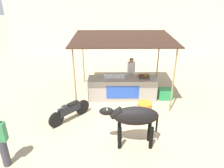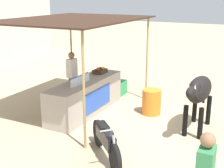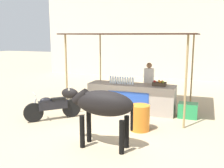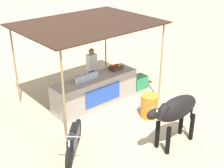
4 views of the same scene
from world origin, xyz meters
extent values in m
plane|color=tan|center=(0.00, 0.00, 0.00)|extent=(60.00, 60.00, 0.00)
cube|color=#9E9389|center=(0.00, 2.20, 0.48)|extent=(3.00, 0.80, 0.96)
cube|color=#264CB2|center=(0.00, 1.79, 0.48)|extent=(1.40, 0.02, 0.58)
cube|color=#382319|center=(0.00, 2.50, 2.67)|extent=(4.20, 3.20, 0.04)
cylinder|color=#997F51|center=(-1.89, 1.06, 1.33)|extent=(0.06, 0.06, 2.67)
cylinder|color=#997F51|center=(1.89, 1.06, 1.33)|extent=(0.06, 0.06, 2.67)
cylinder|color=#997F51|center=(1.89, 3.94, 1.33)|extent=(0.06, 0.06, 2.67)
cylinder|color=silver|center=(-0.76, 2.15, 1.07)|extent=(0.07, 0.07, 0.22)
cylinder|color=blue|center=(-0.76, 2.15, 1.19)|extent=(0.04, 0.04, 0.03)
cylinder|color=silver|center=(-0.67, 2.15, 1.07)|extent=(0.07, 0.07, 0.22)
cylinder|color=blue|center=(-0.67, 2.15, 1.19)|extent=(0.04, 0.04, 0.03)
cylinder|color=silver|center=(-0.57, 2.15, 1.07)|extent=(0.07, 0.07, 0.22)
cylinder|color=blue|center=(-0.57, 2.15, 1.19)|extent=(0.04, 0.04, 0.03)
cylinder|color=silver|center=(-0.48, 2.15, 1.07)|extent=(0.07, 0.07, 0.22)
cylinder|color=blue|center=(-0.48, 2.15, 1.19)|extent=(0.04, 0.04, 0.03)
cylinder|color=silver|center=(-0.39, 2.15, 1.07)|extent=(0.07, 0.07, 0.22)
cylinder|color=blue|center=(-0.39, 2.15, 1.19)|extent=(0.04, 0.04, 0.03)
cylinder|color=silver|center=(-0.30, 2.15, 1.07)|extent=(0.07, 0.07, 0.22)
cylinder|color=blue|center=(-0.30, 2.15, 1.19)|extent=(0.04, 0.04, 0.03)
cylinder|color=silver|center=(-0.21, 2.15, 1.07)|extent=(0.07, 0.07, 0.22)
cylinder|color=blue|center=(-0.21, 2.15, 1.19)|extent=(0.04, 0.04, 0.03)
cylinder|color=silver|center=(-0.12, 2.15, 1.07)|extent=(0.07, 0.07, 0.22)
cylinder|color=blue|center=(-0.12, 2.15, 1.19)|extent=(0.04, 0.04, 0.03)
cylinder|color=silver|center=(-0.03, 2.15, 1.07)|extent=(0.07, 0.07, 0.22)
cylinder|color=blue|center=(-0.03, 2.15, 1.19)|extent=(0.04, 0.04, 0.03)
cylinder|color=silver|center=(0.06, 2.15, 1.07)|extent=(0.07, 0.07, 0.22)
cylinder|color=blue|center=(0.06, 2.15, 1.19)|extent=(0.04, 0.04, 0.03)
cube|color=#3F3326|center=(0.95, 2.25, 1.02)|extent=(0.44, 0.32, 0.12)
sphere|color=orange|center=(0.93, 2.32, 1.11)|extent=(0.08, 0.08, 0.08)
sphere|color=#B21E19|center=(1.04, 2.28, 1.11)|extent=(0.08, 0.08, 0.08)
sphere|color=#8CB22D|center=(1.08, 2.19, 1.11)|extent=(0.08, 0.08, 0.08)
sphere|color=#B21E19|center=(0.79, 2.23, 1.11)|extent=(0.08, 0.08, 0.08)
sphere|color=orange|center=(0.99, 2.17, 1.11)|extent=(0.08, 0.08, 0.08)
sphere|color=#B21E19|center=(0.81, 2.21, 1.11)|extent=(0.08, 0.08, 0.08)
cylinder|color=#383842|center=(0.44, 2.95, 0.44)|extent=(0.22, 0.22, 0.88)
cube|color=silver|center=(0.44, 2.95, 1.16)|extent=(0.34, 0.20, 0.56)
sphere|color=#8C6647|center=(0.44, 2.95, 1.55)|extent=(0.20, 0.20, 0.20)
cube|color=#268C4C|center=(1.92, 2.10, 0.24)|extent=(0.60, 0.44, 0.48)
cylinder|color=orange|center=(0.75, 0.46, 0.36)|extent=(0.54, 0.54, 0.73)
ellipsoid|color=black|center=(0.24, -0.95, 1.08)|extent=(1.40, 0.53, 0.60)
cylinder|color=black|center=(-0.25, -1.13, 0.39)|extent=(0.12, 0.12, 0.78)
cylinder|color=black|center=(-0.25, -0.76, 0.39)|extent=(0.12, 0.12, 0.78)
cylinder|color=black|center=(0.73, -1.13, 0.39)|extent=(0.12, 0.12, 0.78)
cylinder|color=black|center=(0.73, -0.77, 0.39)|extent=(0.12, 0.12, 0.78)
cylinder|color=black|center=(-0.35, -0.94, 1.19)|extent=(0.45, 0.24, 0.41)
ellipsoid|color=black|center=(-0.65, -0.94, 1.25)|extent=(0.44, 0.22, 0.26)
cone|color=beige|center=(-0.63, -1.01, 1.39)|extent=(0.05, 0.05, 0.10)
cone|color=beige|center=(-0.63, -0.87, 1.39)|extent=(0.05, 0.05, 0.10)
cylinder|color=black|center=(0.91, -0.95, 0.81)|extent=(0.06, 0.06, 0.60)
cylinder|color=black|center=(-2.48, 0.02, 0.30)|extent=(0.48, 0.48, 0.60)
cylinder|color=black|center=(-1.63, 0.87, 0.30)|extent=(0.48, 0.48, 0.60)
cube|color=black|center=(-2.05, 0.45, 0.48)|extent=(0.76, 0.77, 0.28)
ellipsoid|color=black|center=(-2.21, 0.29, 0.64)|extent=(0.40, 0.40, 0.20)
cube|color=black|center=(-1.93, 0.58, 0.64)|extent=(0.44, 0.44, 0.10)
cylinder|color=#99999E|center=(-2.44, 0.06, 0.88)|extent=(0.41, 0.41, 0.03)
cylinder|color=#99999E|center=(-2.46, 0.04, 0.50)|extent=(0.18, 0.18, 0.49)
cube|color=#337F4C|center=(-3.50, -1.80, 1.16)|extent=(0.34, 0.20, 0.56)
sphere|color=#8C6647|center=(-3.50, -1.80, 1.55)|extent=(0.20, 0.20, 0.20)
camera|label=1|loc=(-0.54, -6.55, 4.77)|focal=35.00mm
camera|label=2|loc=(-7.26, -2.35, 3.33)|focal=50.00mm
camera|label=3|loc=(2.42, -6.38, 2.62)|focal=42.00mm
camera|label=4|loc=(-5.58, -5.16, 5.04)|focal=50.00mm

